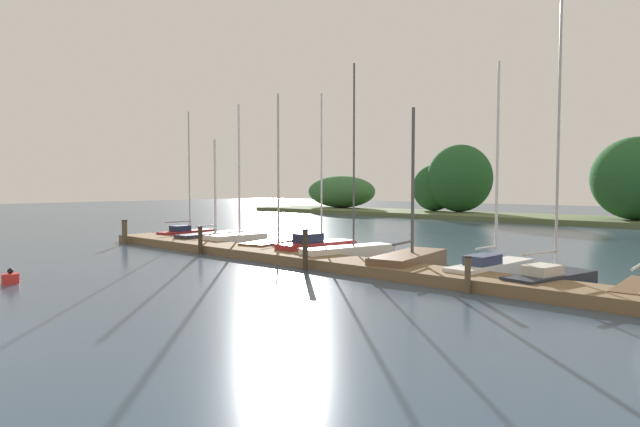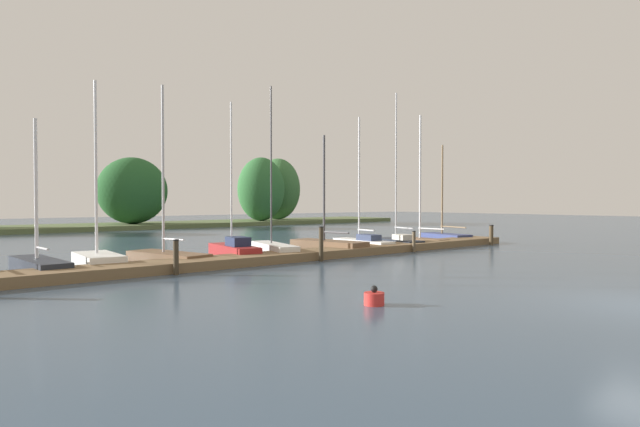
{
  "view_description": "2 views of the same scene",
  "coord_description": "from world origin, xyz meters",
  "px_view_note": "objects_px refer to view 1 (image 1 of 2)",
  "views": [
    {
      "loc": [
        12.65,
        -1.16,
        2.95
      ],
      "look_at": [
        -2.12,
        15.13,
        1.78
      ],
      "focal_mm": 30.03,
      "sensor_mm": 36.0,
      "label": 1
    },
    {
      "loc": [
        -13.71,
        -4.25,
        2.47
      ],
      "look_at": [
        2.9,
        15.66,
        1.85
      ],
      "focal_mm": 29.23,
      "sensor_mm": 36.0,
      "label": 2
    }
  ],
  "objects_px": {
    "sailboat_8": "(552,275)",
    "mooring_piling_2": "(305,250)",
    "sailboat_1": "(214,236)",
    "sailboat_0": "(188,232)",
    "mooring_piling_3": "(468,275)",
    "sailboat_7": "(492,266)",
    "channel_buoy_0": "(11,278)",
    "sailboat_5": "(351,251)",
    "mooring_piling_1": "(200,240)",
    "sailboat_2": "(238,238)",
    "sailboat_6": "(411,259)",
    "sailboat_3": "(277,242)",
    "mooring_piling_0": "(125,232)",
    "sailboat_4": "(318,246)"
  },
  "relations": [
    {
      "from": "sailboat_8",
      "to": "mooring_piling_2",
      "type": "relative_size",
      "value": 5.78
    },
    {
      "from": "sailboat_8",
      "to": "sailboat_1",
      "type": "bearing_deg",
      "value": 100.08
    },
    {
      "from": "sailboat_0",
      "to": "sailboat_8",
      "type": "relative_size",
      "value": 0.84
    },
    {
      "from": "sailboat_0",
      "to": "sailboat_8",
      "type": "height_order",
      "value": "sailboat_8"
    },
    {
      "from": "sailboat_0",
      "to": "mooring_piling_3",
      "type": "height_order",
      "value": "sailboat_0"
    },
    {
      "from": "sailboat_7",
      "to": "channel_buoy_0",
      "type": "height_order",
      "value": "sailboat_7"
    },
    {
      "from": "mooring_piling_3",
      "to": "channel_buoy_0",
      "type": "height_order",
      "value": "mooring_piling_3"
    },
    {
      "from": "sailboat_5",
      "to": "sailboat_1",
      "type": "bearing_deg",
      "value": 101.81
    },
    {
      "from": "sailboat_8",
      "to": "mooring_piling_1",
      "type": "bearing_deg",
      "value": 112.99
    },
    {
      "from": "sailboat_1",
      "to": "channel_buoy_0",
      "type": "distance_m",
      "value": 12.14
    },
    {
      "from": "sailboat_2",
      "to": "sailboat_6",
      "type": "distance_m",
      "value": 10.37
    },
    {
      "from": "sailboat_3",
      "to": "sailboat_6",
      "type": "height_order",
      "value": "sailboat_3"
    },
    {
      "from": "mooring_piling_1",
      "to": "sailboat_8",
      "type": "bearing_deg",
      "value": 9.82
    },
    {
      "from": "sailboat_7",
      "to": "sailboat_8",
      "type": "height_order",
      "value": "sailboat_8"
    },
    {
      "from": "mooring_piling_2",
      "to": "mooring_piling_3",
      "type": "xyz_separation_m",
      "value": [
        5.99,
        0.12,
        -0.2
      ]
    },
    {
      "from": "sailboat_3",
      "to": "sailboat_5",
      "type": "relative_size",
      "value": 0.93
    },
    {
      "from": "mooring_piling_1",
      "to": "mooring_piling_3",
      "type": "bearing_deg",
      "value": 0.17
    },
    {
      "from": "mooring_piling_3",
      "to": "mooring_piling_0",
      "type": "bearing_deg",
      "value": -179.58
    },
    {
      "from": "sailboat_1",
      "to": "mooring_piling_3",
      "type": "relative_size",
      "value": 5.13
    },
    {
      "from": "sailboat_5",
      "to": "sailboat_7",
      "type": "height_order",
      "value": "sailboat_5"
    },
    {
      "from": "sailboat_8",
      "to": "mooring_piling_2",
      "type": "bearing_deg",
      "value": 121.49
    },
    {
      "from": "sailboat_8",
      "to": "mooring_piling_0",
      "type": "height_order",
      "value": "sailboat_8"
    },
    {
      "from": "sailboat_4",
      "to": "mooring_piling_2",
      "type": "relative_size",
      "value": 4.7
    },
    {
      "from": "sailboat_2",
      "to": "sailboat_3",
      "type": "distance_m",
      "value": 2.64
    },
    {
      "from": "sailboat_1",
      "to": "sailboat_6",
      "type": "height_order",
      "value": "sailboat_6"
    },
    {
      "from": "sailboat_2",
      "to": "sailboat_6",
      "type": "height_order",
      "value": "sailboat_2"
    },
    {
      "from": "sailboat_0",
      "to": "mooring_piling_1",
      "type": "xyz_separation_m",
      "value": [
        6.06,
        -3.44,
        0.25
      ]
    },
    {
      "from": "sailboat_0",
      "to": "sailboat_6",
      "type": "relative_size",
      "value": 1.23
    },
    {
      "from": "sailboat_4",
      "to": "mooring_piling_0",
      "type": "xyz_separation_m",
      "value": [
        -10.29,
        -3.18,
        0.22
      ]
    },
    {
      "from": "mooring_piling_2",
      "to": "sailboat_0",
      "type": "bearing_deg",
      "value": 164.0
    },
    {
      "from": "mooring_piling_2",
      "to": "channel_buoy_0",
      "type": "xyz_separation_m",
      "value": [
        -4.82,
        -7.71,
        -0.56
      ]
    },
    {
      "from": "sailboat_0",
      "to": "mooring_piling_0",
      "type": "distance_m",
      "value": 3.56
    },
    {
      "from": "sailboat_4",
      "to": "sailboat_8",
      "type": "xyz_separation_m",
      "value": [
        9.7,
        -0.71,
        -0.02
      ]
    },
    {
      "from": "mooring_piling_1",
      "to": "mooring_piling_2",
      "type": "bearing_deg",
      "value": -0.81
    },
    {
      "from": "sailboat_5",
      "to": "sailboat_0",
      "type": "bearing_deg",
      "value": 101.6
    },
    {
      "from": "mooring_piling_2",
      "to": "channel_buoy_0",
      "type": "height_order",
      "value": "mooring_piling_2"
    },
    {
      "from": "sailboat_0",
      "to": "mooring_piling_1",
      "type": "height_order",
      "value": "sailboat_0"
    },
    {
      "from": "mooring_piling_2",
      "to": "sailboat_4",
      "type": "bearing_deg",
      "value": 125.73
    },
    {
      "from": "sailboat_0",
      "to": "sailboat_3",
      "type": "relative_size",
      "value": 0.98
    },
    {
      "from": "sailboat_0",
      "to": "sailboat_7",
      "type": "distance_m",
      "value": 17.67
    },
    {
      "from": "sailboat_0",
      "to": "sailboat_5",
      "type": "xyz_separation_m",
      "value": [
        11.95,
        -0.54,
        0.0
      ]
    },
    {
      "from": "sailboat_0",
      "to": "sailboat_4",
      "type": "xyz_separation_m",
      "value": [
        10.05,
        -0.37,
        0.04
      ]
    },
    {
      "from": "sailboat_6",
      "to": "sailboat_3",
      "type": "bearing_deg",
      "value": 75.09
    },
    {
      "from": "sailboat_7",
      "to": "sailboat_8",
      "type": "xyz_separation_m",
      "value": [
        2.08,
        -0.66,
        0.01
      ]
    },
    {
      "from": "sailboat_7",
      "to": "mooring_piling_0",
      "type": "bearing_deg",
      "value": 105.17
    },
    {
      "from": "sailboat_8",
      "to": "mooring_piling_0",
      "type": "xyz_separation_m",
      "value": [
        -19.99,
        -2.47,
        0.24
      ]
    },
    {
      "from": "sailboat_3",
      "to": "sailboat_8",
      "type": "height_order",
      "value": "sailboat_8"
    },
    {
      "from": "mooring_piling_3",
      "to": "sailboat_6",
      "type": "bearing_deg",
      "value": 143.3
    },
    {
      "from": "mooring_piling_1",
      "to": "mooring_piling_2",
      "type": "xyz_separation_m",
      "value": [
        6.26,
        -0.09,
        0.12
      ]
    },
    {
      "from": "sailboat_0",
      "to": "sailboat_6",
      "type": "bearing_deg",
      "value": -96.85
    }
  ]
}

